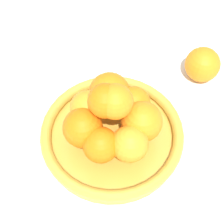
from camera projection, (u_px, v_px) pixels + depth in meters
ground_plane at (112, 140)px, 0.77m from camera, size 4.00×4.00×0.00m
fruit_bowl at (112, 135)px, 0.75m from camera, size 0.29×0.29×0.04m
orange_pile at (112, 115)px, 0.70m from camera, size 0.19×0.19×0.13m
stray_orange at (202, 65)px, 0.83m from camera, size 0.08×0.08×0.08m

